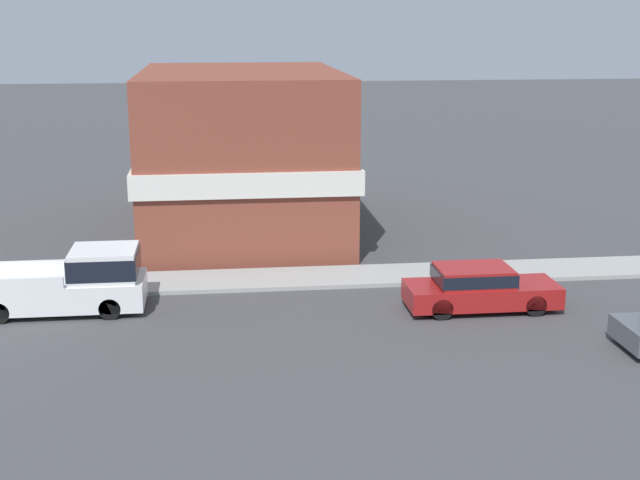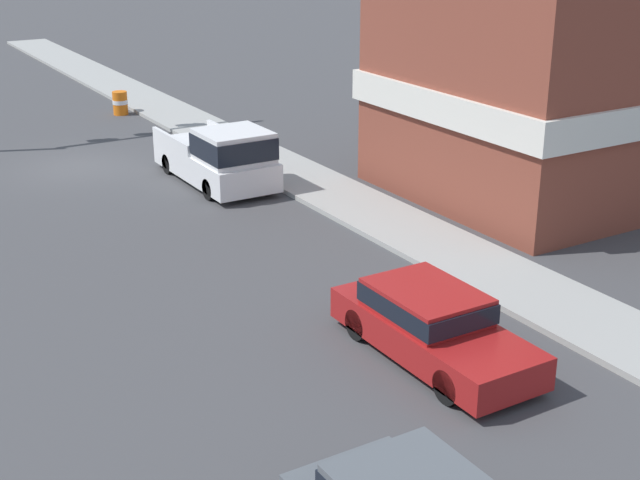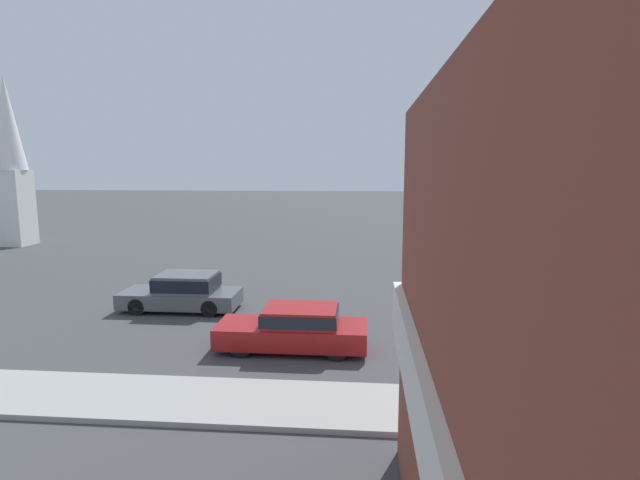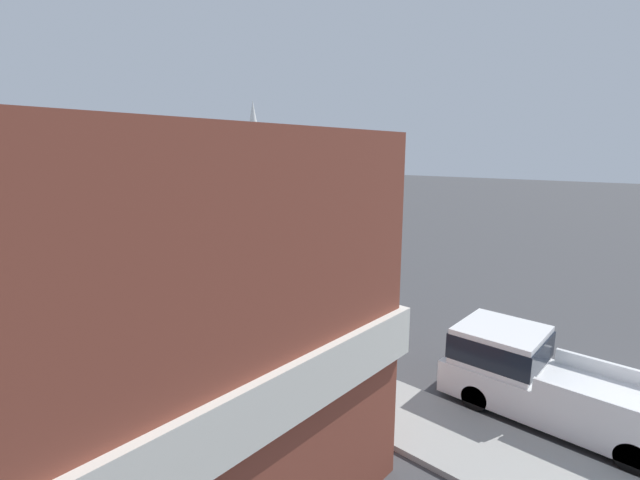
{
  "view_description": "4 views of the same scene",
  "coord_description": "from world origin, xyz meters",
  "views": [
    {
      "loc": [
        23.74,
        8.84,
        8.92
      ],
      "look_at": [
        0.12,
        11.64,
        2.9
      ],
      "focal_mm": 50.0,
      "sensor_mm": 36.0,
      "label": 1
    },
    {
      "loc": [
        8.03,
        29.1,
        8.4
      ],
      "look_at": [
        -0.18,
        15.5,
        2.36
      ],
      "focal_mm": 50.0,
      "sensor_mm": 36.0,
      "label": 2
    },
    {
      "loc": [
        -16.9,
        14.75,
        5.74
      ],
      "look_at": [
        0.49,
        16.26,
        3.16
      ],
      "focal_mm": 28.0,
      "sensor_mm": 36.0,
      "label": 3
    },
    {
      "loc": [
        -14.07,
        1.93,
        6.36
      ],
      "look_at": [
        1.44,
        15.88,
        2.13
      ],
      "focal_mm": 24.0,
      "sensor_mm": 36.0,
      "label": 4
    }
  ],
  "objects": [
    {
      "name": "car_lead",
      "position": [
        -1.9,
        16.84,
        0.73
      ],
      "size": [
        1.82,
        4.71,
        1.39
      ],
      "color": "black",
      "rests_on": "ground"
    },
    {
      "name": "sidewalk_curb",
      "position": [
        -5.7,
        0.0,
        0.07
      ],
      "size": [
        2.4,
        60.0,
        0.14
      ],
      "color": "#9E9E99",
      "rests_on": "ground"
    },
    {
      "name": "pickup_truck_parked",
      "position": [
        -3.25,
        4.46,
        0.96
      ],
      "size": [
        2.09,
        5.23,
        1.96
      ],
      "color": "black",
      "rests_on": "ground"
    },
    {
      "name": "ground_plane",
      "position": [
        0.0,
        0.0,
        0.0
      ],
      "size": [
        200.0,
        200.0,
        0.0
      ],
      "primitive_type": "plane",
      "color": "#424244"
    },
    {
      "name": "construction_barrel",
      "position": [
        -3.9,
        -6.92,
        0.5
      ],
      "size": [
        0.63,
        0.63,
        0.98
      ],
      "color": "orange",
      "rests_on": "ground"
    },
    {
      "name": "corner_brick_building",
      "position": [
        -13.53,
        9.96,
        3.32
      ],
      "size": [
        12.57,
        8.37,
        6.72
      ],
      "color": "brown",
      "rests_on": "ground"
    }
  ]
}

